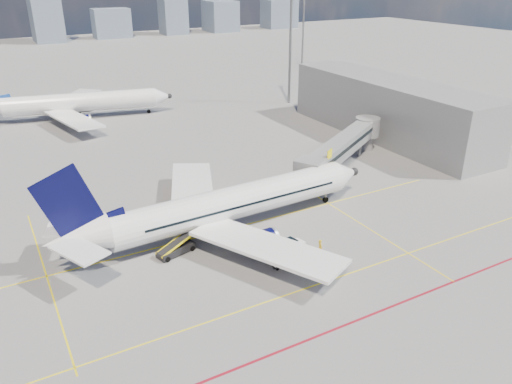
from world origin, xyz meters
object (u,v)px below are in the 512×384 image
(second_aircraft, at_px, (73,103))
(cargo_dolly, at_px, (289,256))
(main_aircraft, at_px, (223,206))
(ramp_worker, at_px, (320,248))
(belt_loader, at_px, (177,248))
(baggage_tug, at_px, (293,246))

(second_aircraft, distance_m, cargo_dolly, 66.81)
(main_aircraft, distance_m, ramp_worker, 11.82)
(second_aircraft, bearing_deg, belt_loader, -78.94)
(second_aircraft, bearing_deg, main_aircraft, -72.56)
(cargo_dolly, bearing_deg, belt_loader, 154.07)
(main_aircraft, xyz_separation_m, second_aircraft, (-5.67, 56.71, 0.00))
(cargo_dolly, relative_size, belt_loader, 0.64)
(second_aircraft, xyz_separation_m, ramp_worker, (12.16, -66.32, -2.28))
(baggage_tug, distance_m, belt_loader, 12.16)
(belt_loader, relative_size, ramp_worker, 3.22)
(belt_loader, height_order, ramp_worker, belt_loader)
(cargo_dolly, bearing_deg, second_aircraft, 111.30)
(cargo_dolly, bearing_deg, main_aircraft, 119.67)
(main_aircraft, relative_size, ramp_worker, 20.76)
(baggage_tug, bearing_deg, belt_loader, 138.92)
(baggage_tug, xyz_separation_m, ramp_worker, (2.15, -1.87, 0.15))
(baggage_tug, bearing_deg, second_aircraft, 86.09)
(second_aircraft, distance_m, ramp_worker, 67.47)
(main_aircraft, xyz_separation_m, ramp_worker, (6.49, -9.61, -2.28))
(second_aircraft, height_order, baggage_tug, second_aircraft)
(cargo_dolly, bearing_deg, baggage_tug, 60.98)
(cargo_dolly, distance_m, ramp_worker, 3.84)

